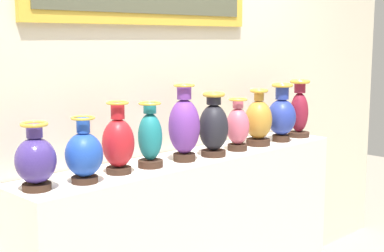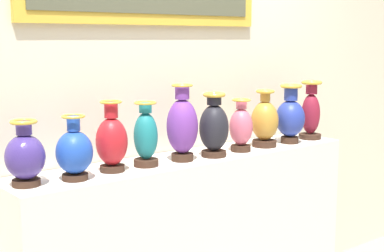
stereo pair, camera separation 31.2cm
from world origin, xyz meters
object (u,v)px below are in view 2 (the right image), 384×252
at_px(vase_crimson, 112,141).
at_px(vase_ochre, 265,122).
at_px(vase_rose, 241,127).
at_px(vase_cobalt, 290,117).
at_px(vase_onyx, 214,127).
at_px(vase_teal, 146,137).
at_px(vase_burgundy, 311,112).
at_px(vase_violet, 182,126).
at_px(vase_sapphire, 74,152).
at_px(vase_indigo, 25,156).

xyz_separation_m(vase_crimson, vase_ochre, (1.06, -0.02, -0.00)).
bearing_deg(vase_rose, vase_cobalt, -0.91).
bearing_deg(vase_onyx, vase_ochre, 3.44).
height_order(vase_teal, vase_onyx, vase_onyx).
bearing_deg(vase_burgundy, vase_violet, -179.98).
distance_m(vase_violet, vase_onyx, 0.21).
xyz_separation_m(vase_sapphire, vase_cobalt, (1.49, -0.01, 0.04)).
bearing_deg(vase_indigo, vase_violet, -1.80).
xyz_separation_m(vase_crimson, vase_onyx, (0.63, -0.05, 0.01)).
distance_m(vase_indigo, vase_ochre, 1.51).
relative_size(vase_violet, vase_onyx, 1.15).
bearing_deg(vase_cobalt, vase_crimson, 178.10).
relative_size(vase_indigo, vase_cobalt, 0.81).
bearing_deg(vase_ochre, vase_cobalt, -5.90).
height_order(vase_violet, vase_onyx, vase_violet).
bearing_deg(vase_teal, vase_cobalt, -1.94).
distance_m(vase_violet, vase_ochre, 0.64).
height_order(vase_teal, vase_burgundy, vase_burgundy).
bearing_deg(vase_crimson, vase_violet, -3.14).
bearing_deg(vase_crimson, vase_rose, -2.39).
bearing_deg(vase_violet, vase_indigo, 178.20).
height_order(vase_teal, vase_cobalt, vase_cobalt).
bearing_deg(vase_ochre, vase_crimson, 178.88).
relative_size(vase_sapphire, vase_ochre, 0.88).
relative_size(vase_teal, vase_ochre, 0.96).
distance_m(vase_violet, vase_burgundy, 1.07).
bearing_deg(vase_onyx, vase_indigo, 177.30).
xyz_separation_m(vase_crimson, vase_violet, (0.42, -0.02, 0.04)).
height_order(vase_crimson, vase_onyx, vase_onyx).
height_order(vase_onyx, vase_rose, vase_onyx).
bearing_deg(vase_indigo, vase_teal, -0.87).
bearing_deg(vase_teal, vase_onyx, -5.43).
distance_m(vase_ochre, vase_burgundy, 0.43).
bearing_deg(vase_rose, vase_teal, 177.39).
bearing_deg(vase_indigo, vase_rose, -1.74).
height_order(vase_rose, vase_burgundy, vase_burgundy).
xyz_separation_m(vase_teal, vase_cobalt, (1.07, -0.04, 0.02)).
distance_m(vase_indigo, vase_cobalt, 1.71).
bearing_deg(vase_burgundy, vase_cobalt, -175.03).
bearing_deg(vase_ochre, vase_violet, -179.77).
relative_size(vase_crimson, vase_onyx, 0.98).
bearing_deg(vase_sapphire, vase_rose, 0.02).
relative_size(vase_onyx, vase_burgundy, 0.94).
relative_size(vase_sapphire, vase_burgundy, 0.80).
distance_m(vase_onyx, vase_ochre, 0.43).
bearing_deg(vase_sapphire, vase_crimson, 9.16).
xyz_separation_m(vase_crimson, vase_teal, (0.20, -0.01, -0.00)).
height_order(vase_indigo, vase_violet, vase_violet).
xyz_separation_m(vase_crimson, vase_cobalt, (1.27, -0.04, 0.02)).
height_order(vase_rose, vase_cobalt, vase_cobalt).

